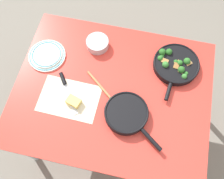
# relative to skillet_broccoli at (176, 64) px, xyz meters

# --- Properties ---
(ground_plane) EXTENTS (14.00, 14.00, 0.00)m
(ground_plane) POSITION_rel_skillet_broccoli_xyz_m (-0.36, -0.26, -0.75)
(ground_plane) COLOR slate
(dining_table_red) EXTENTS (1.23, 0.98, 0.72)m
(dining_table_red) POSITION_rel_skillet_broccoli_xyz_m (-0.36, -0.26, -0.10)
(dining_table_red) COLOR red
(dining_table_red) RESTS_ON ground_plane
(skillet_broccoli) EXTENTS (0.30, 0.41, 0.07)m
(skillet_broccoli) POSITION_rel_skillet_broccoli_xyz_m (0.00, 0.00, 0.00)
(skillet_broccoli) COLOR black
(skillet_broccoli) RESTS_ON dining_table_red
(skillet_eggs) EXTENTS (0.37, 0.31, 0.06)m
(skillet_eggs) POSITION_rel_skillet_broccoli_xyz_m (-0.24, -0.40, 0.00)
(skillet_eggs) COLOR black
(skillet_eggs) RESTS_ON dining_table_red
(wooden_spoon) EXTENTS (0.32, 0.26, 0.02)m
(wooden_spoon) POSITION_rel_skillet_broccoli_xyz_m (-0.36, -0.31, -0.02)
(wooden_spoon) COLOR #A87A4C
(wooden_spoon) RESTS_ON dining_table_red
(parchment_sheet) EXTENTS (0.37, 0.26, 0.00)m
(parchment_sheet) POSITION_rel_skillet_broccoli_xyz_m (-0.61, -0.37, -0.03)
(parchment_sheet) COLOR beige
(parchment_sheet) RESTS_ON dining_table_red
(grater_knife) EXTENTS (0.19, 0.26, 0.02)m
(grater_knife) POSITION_rel_skillet_broccoli_xyz_m (-0.65, -0.30, -0.02)
(grater_knife) COLOR silver
(grater_knife) RESTS_ON dining_table_red
(cheese_block) EXTENTS (0.10, 0.08, 0.04)m
(cheese_block) POSITION_rel_skillet_broccoli_xyz_m (-0.57, -0.39, -0.01)
(cheese_block) COLOR #E0C15B
(cheese_block) RESTS_ON dining_table_red
(dinner_plate_stack) EXTENTS (0.25, 0.25, 0.03)m
(dinner_plate_stack) POSITION_rel_skillet_broccoli_xyz_m (-0.84, -0.11, -0.01)
(dinner_plate_stack) COLOR silver
(dinner_plate_stack) RESTS_ON dining_table_red
(prep_bowl_steel) EXTENTS (0.15, 0.15, 0.06)m
(prep_bowl_steel) POSITION_rel_skillet_broccoli_xyz_m (-0.53, 0.04, 0.00)
(prep_bowl_steel) COLOR #B7B7BC
(prep_bowl_steel) RESTS_ON dining_table_red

